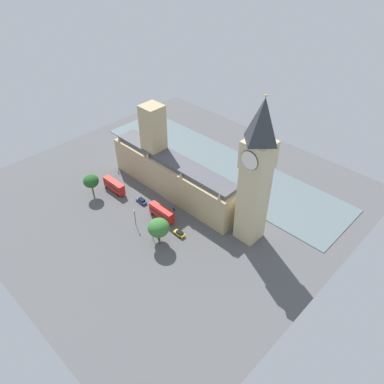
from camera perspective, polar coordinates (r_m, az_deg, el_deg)
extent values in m
plane|color=#565659|center=(144.23, -3.24, -0.30)|extent=(128.44, 128.44, 0.00)
cube|color=slate|center=(160.34, 3.98, 4.13)|extent=(29.06, 115.60, 0.25)
cube|color=tan|center=(141.18, -2.75, 2.25)|extent=(10.68, 58.44, 13.70)
cube|color=tan|center=(142.66, -5.80, 7.06)|extent=(7.26, 7.26, 32.70)
cube|color=#4C4C54|center=(136.86, -2.84, 4.85)|extent=(8.12, 56.11, 1.60)
cone|color=tan|center=(151.98, -11.13, 7.89)|extent=(1.20, 1.20, 2.10)
cone|color=tan|center=(139.49, -6.82, 5.62)|extent=(1.20, 1.20, 2.89)
cone|color=tan|center=(128.65, -1.75, 2.59)|extent=(1.20, 1.20, 2.05)
cone|color=tan|center=(118.92, 4.17, -0.68)|extent=(1.20, 1.20, 2.78)
cube|color=#CCBA8E|center=(119.12, 9.18, -1.79)|extent=(7.44, 7.44, 27.85)
cube|color=#CCBA8E|center=(108.50, 10.13, 5.65)|extent=(8.19, 8.19, 8.72)
cylinder|color=silver|center=(105.49, 8.77, 4.79)|extent=(0.25, 5.66, 5.66)
torus|color=black|center=(105.49, 8.77, 4.79)|extent=(0.24, 5.90, 5.90)
cylinder|color=silver|center=(110.50, 8.35, 6.50)|extent=(5.66, 0.25, 5.66)
torus|color=black|center=(110.50, 8.35, 6.50)|extent=(5.90, 0.24, 5.90)
pyramid|color=#2D3338|center=(103.21, 10.79, 10.75)|extent=(8.19, 8.19, 13.02)
sphere|color=gold|center=(100.32, 11.26, 14.26)|extent=(0.80, 0.80, 0.80)
cube|color=red|center=(147.01, -11.83, 0.98)|extent=(2.57, 10.52, 4.20)
cube|color=black|center=(146.96, -11.83, 1.01)|extent=(2.62, 10.12, 0.70)
cylinder|color=black|center=(146.26, -10.51, -0.08)|extent=(0.36, 1.10, 1.10)
cylinder|color=black|center=(145.28, -11.22, -0.48)|extent=(0.36, 1.10, 1.10)
cylinder|color=black|center=(151.27, -12.21, 1.11)|extent=(0.36, 1.10, 1.10)
cylinder|color=black|center=(150.32, -12.91, 0.73)|extent=(0.36, 1.10, 1.10)
cube|color=navy|center=(140.83, -7.75, -1.36)|extent=(1.87, 4.68, 0.75)
cube|color=black|center=(140.24, -7.72, -1.18)|extent=(1.55, 2.63, 0.65)
cylinder|color=black|center=(141.66, -8.38, -1.35)|extent=(0.26, 0.68, 0.68)
cylinder|color=black|center=(142.38, -7.86, -1.06)|extent=(0.26, 0.68, 0.68)
cylinder|color=black|center=(139.76, -7.62, -1.90)|extent=(0.26, 0.68, 0.68)
cylinder|color=black|center=(140.50, -7.10, -1.60)|extent=(0.26, 0.68, 0.68)
cube|color=red|center=(131.97, -4.68, -3.16)|extent=(2.59, 10.52, 4.20)
cube|color=black|center=(131.91, -4.68, -3.13)|extent=(2.65, 10.12, 0.70)
cylinder|color=black|center=(131.85, -3.18, -4.34)|extent=(0.36, 1.10, 1.10)
cylinder|color=black|center=(130.73, -3.91, -4.82)|extent=(0.36, 1.10, 1.10)
cylinder|color=black|center=(136.04, -5.32, -2.89)|extent=(0.36, 1.10, 1.10)
cylinder|color=black|center=(134.95, -6.05, -3.34)|extent=(0.36, 1.10, 1.10)
cube|color=gold|center=(126.62, -1.96, -6.38)|extent=(1.78, 4.19, 0.75)
cube|color=black|center=(126.02, -1.90, -6.20)|extent=(1.49, 2.35, 0.65)
cylinder|color=black|center=(127.19, -2.64, -6.38)|extent=(0.25, 0.68, 0.68)
cylinder|color=black|center=(127.98, -2.12, -6.02)|extent=(0.25, 0.68, 0.68)
cylinder|color=black|center=(125.80, -1.79, -6.98)|extent=(0.25, 0.68, 0.68)
cylinder|color=black|center=(126.59, -1.27, -6.61)|extent=(0.25, 0.68, 0.68)
cylinder|color=gray|center=(157.89, -11.21, 3.04)|extent=(0.57, 0.57, 1.27)
sphere|color=beige|center=(157.47, -11.24, 3.27)|extent=(0.24, 0.24, 0.24)
cube|color=maroon|center=(157.74, -11.13, 3.04)|extent=(0.31, 0.22, 0.23)
cylinder|color=black|center=(136.09, -2.78, -2.64)|extent=(0.49, 0.49, 1.39)
sphere|color=beige|center=(135.55, -2.79, -2.38)|extent=(0.27, 0.27, 0.27)
cube|color=black|center=(136.18, -2.69, -2.57)|extent=(0.12, 0.33, 0.25)
cylinder|color=brown|center=(123.08, -5.01, -7.12)|extent=(0.56, 0.56, 4.61)
ellipsoid|color=#387533|center=(119.65, -5.14, -5.45)|extent=(6.99, 6.99, 5.94)
cylinder|color=brown|center=(146.70, -14.91, 0.20)|extent=(0.56, 0.56, 4.73)
ellipsoid|color=#235623|center=(144.06, -15.20, 1.62)|extent=(5.76, 5.76, 4.89)
cylinder|color=brown|center=(125.07, -5.22, -6.57)|extent=(0.56, 0.56, 3.55)
ellipsoid|color=#2D6628|center=(122.57, -5.32, -5.36)|extent=(4.89, 4.89, 4.16)
cylinder|color=black|center=(124.31, -6.07, -6.16)|extent=(0.18, 0.18, 6.09)
sphere|color=#F2EAC6|center=(122.03, -6.17, -5.04)|extent=(0.56, 0.56, 0.56)
cylinder|color=black|center=(129.97, -8.69, -3.98)|extent=(0.18, 0.18, 6.43)
sphere|color=#F2EAC6|center=(127.69, -8.84, -2.81)|extent=(0.56, 0.56, 0.56)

